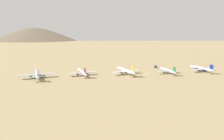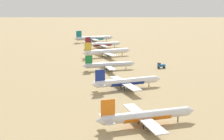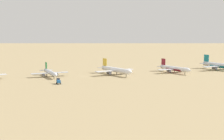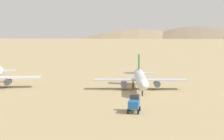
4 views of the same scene
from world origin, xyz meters
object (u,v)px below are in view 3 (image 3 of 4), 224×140
at_px(parked_jet_2, 50,72).
at_px(parked_jet_4, 174,69).
at_px(parked_jet_5, 220,65).
at_px(parked_jet_3, 115,70).
at_px(service_truck, 58,81).

distance_m(parked_jet_2, parked_jet_4, 106.39).
bearing_deg(parked_jet_4, parked_jet_5, 87.31).
relative_size(parked_jet_2, parked_jet_5, 0.78).
bearing_deg(parked_jet_5, parked_jet_3, -96.46).
bearing_deg(parked_jet_5, parked_jet_2, -98.68).
xyz_separation_m(parked_jet_4, parked_jet_5, (2.35, 50.16, 0.67)).
height_order(parked_jet_5, service_truck, parked_jet_5).
bearing_deg(parked_jet_4, service_truck, -81.85).
relative_size(parked_jet_5, service_truck, 8.59).
height_order(parked_jet_2, parked_jet_5, parked_jet_5).
bearing_deg(parked_jet_4, parked_jet_3, -100.01).
relative_size(parked_jet_2, parked_jet_3, 0.83).
relative_size(parked_jet_2, service_truck, 6.68).
distance_m(parked_jet_2, service_truck, 36.85).
distance_m(parked_jet_2, parked_jet_3, 53.17).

